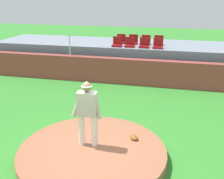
{
  "coord_description": "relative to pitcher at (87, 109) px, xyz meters",
  "views": [
    {
      "loc": [
        1.99,
        -5.98,
        4.21
      ],
      "look_at": [
        0.0,
        2.27,
        1.18
      ],
      "focal_mm": 43.26,
      "sensor_mm": 36.0,
      "label": 1
    }
  ],
  "objects": [
    {
      "name": "stadium_chair_1",
      "position": [
        -0.21,
        7.56,
        0.41
      ],
      "size": [
        0.48,
        0.44,
        0.5
      ],
      "rotation": [
        0.0,
        0.0,
        3.14
      ],
      "color": "maroon",
      "rests_on": "bleacher_platform"
    },
    {
      "name": "ground_plane",
      "position": [
        0.16,
        -0.17,
        -1.34
      ],
      "size": [
        60.0,
        60.0,
        0.0
      ],
      "primitive_type": "plane",
      "color": "#368A2E"
    },
    {
      "name": "stadium_chair_5",
      "position": [
        -0.19,
        8.47,
        0.41
      ],
      "size": [
        0.48,
        0.44,
        0.5
      ],
      "rotation": [
        0.0,
        0.0,
        3.14
      ],
      "color": "maroon",
      "rests_on": "bleacher_platform"
    },
    {
      "name": "fielding_glove",
      "position": [
        1.17,
        0.59,
        -1.01
      ],
      "size": [
        0.34,
        0.36,
        0.11
      ],
      "primitive_type": "ellipsoid",
      "rotation": [
        0.0,
        0.0,
        5.33
      ],
      "color": "brown",
      "rests_on": "pitchers_mound"
    },
    {
      "name": "pitchers_mound",
      "position": [
        0.16,
        -0.17,
        -1.21
      ],
      "size": [
        3.98,
        3.98,
        0.28
      ],
      "primitive_type": "cylinder",
      "color": "#A26144",
      "rests_on": "ground_plane"
    },
    {
      "name": "fence_post_left",
      "position": [
        -3.02,
        6.31,
        0.45
      ],
      "size": [
        0.06,
        0.06,
        1.08
      ],
      "primitive_type": "cylinder",
      "color": "silver",
      "rests_on": "brick_barrier"
    },
    {
      "name": "stadium_chair_3",
      "position": [
        1.23,
        7.54,
        0.41
      ],
      "size": [
        0.48,
        0.44,
        0.5
      ],
      "rotation": [
        0.0,
        0.0,
        3.14
      ],
      "color": "maroon",
      "rests_on": "bleacher_platform"
    },
    {
      "name": "stadium_chair_0",
      "position": [
        -0.88,
        7.54,
        0.41
      ],
      "size": [
        0.48,
        0.44,
        0.5
      ],
      "rotation": [
        0.0,
        0.0,
        3.14
      ],
      "color": "maroon",
      "rests_on": "bleacher_platform"
    },
    {
      "name": "baseball",
      "position": [
        -0.15,
        0.85,
        -1.03
      ],
      "size": [
        0.07,
        0.07,
        0.07
      ],
      "primitive_type": "sphere",
      "color": "white",
      "rests_on": "pitchers_mound"
    },
    {
      "name": "stadium_chair_4",
      "position": [
        -0.87,
        8.46,
        0.41
      ],
      "size": [
        0.48,
        0.44,
        0.5
      ],
      "rotation": [
        0.0,
        0.0,
        3.14
      ],
      "color": "maroon",
      "rests_on": "bleacher_platform"
    },
    {
      "name": "brick_barrier",
      "position": [
        0.16,
        6.31,
        -0.72
      ],
      "size": [
        17.89,
        0.4,
        1.26
      ],
      "primitive_type": "cube",
      "color": "#993F3A",
      "rests_on": "ground_plane"
    },
    {
      "name": "bleacher_platform",
      "position": [
        0.16,
        8.73,
        -0.55
      ],
      "size": [
        16.32,
        3.41,
        1.6
      ],
      "primitive_type": "cube",
      "color": "gray",
      "rests_on": "ground_plane"
    },
    {
      "name": "pitcher",
      "position": [
        0.0,
        0.0,
        0.0
      ],
      "size": [
        0.82,
        0.3,
        1.84
      ],
      "rotation": [
        0.0,
        0.0,
        0.05
      ],
      "color": "white",
      "rests_on": "pitchers_mound"
    },
    {
      "name": "stadium_chair_6",
      "position": [
        0.51,
        8.43,
        0.41
      ],
      "size": [
        0.48,
        0.44,
        0.5
      ],
      "rotation": [
        0.0,
        0.0,
        3.14
      ],
      "color": "maroon",
      "rests_on": "bleacher_platform"
    },
    {
      "name": "stadium_chair_2",
      "position": [
        0.53,
        7.55,
        0.41
      ],
      "size": [
        0.48,
        0.44,
        0.5
      ],
      "rotation": [
        0.0,
        0.0,
        3.14
      ],
      "color": "maroon",
      "rests_on": "bleacher_platform"
    },
    {
      "name": "stadium_chair_7",
      "position": [
        1.19,
        8.47,
        0.41
      ],
      "size": [
        0.48,
        0.44,
        0.5
      ],
      "rotation": [
        0.0,
        0.0,
        3.14
      ],
      "color": "maroon",
      "rests_on": "bleacher_platform"
    }
  ]
}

